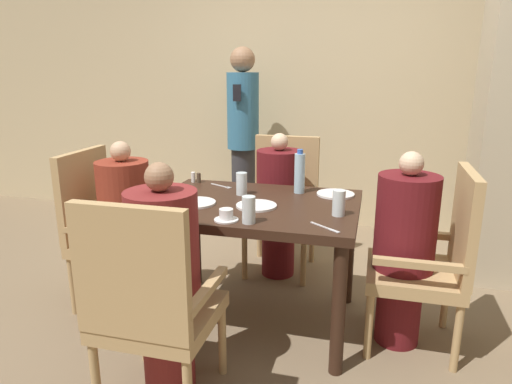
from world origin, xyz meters
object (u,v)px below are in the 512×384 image
Objects in this scene: teacup_with_saucer at (226,216)px; diner_in_far_chair at (279,204)px; diner_in_left_chair at (126,223)px; chair_left_side at (105,225)px; glass_tall_near at (249,210)px; plate_dessert_center at (335,194)px; water_bottle at (300,173)px; diner_in_near_chair at (165,278)px; chair_far_side at (283,201)px; diner_in_right_chair at (404,248)px; plate_main_left at (256,206)px; standing_host at (243,136)px; plate_main_right at (196,203)px; chair_right_side at (433,257)px; glass_tall_far at (242,184)px; glass_tall_mid at (339,203)px; chair_near_corner at (150,303)px.

diner_in_far_chair is at bearing 87.13° from teacup_with_saucer.
chair_left_side is at bearing -180.00° from diner_in_left_chair.
glass_tall_near is at bearing -18.52° from chair_left_side.
water_bottle is (-0.22, -0.00, 0.12)m from plate_dessert_center.
diner_in_near_chair is 1.10m from water_bottle.
glass_tall_near is at bearing -21.32° from diner_in_left_chair.
plate_dessert_center is at bearing 52.05° from teacup_with_saucer.
chair_far_side is 0.92× the size of diner_in_right_chair.
plate_main_left is 1.66× the size of glass_tall_near.
diner_in_right_chair is 0.82m from plate_main_left.
plate_dessert_center is 0.79m from teacup_with_saucer.
chair_left_side is 1.64m from standing_host.
water_bottle is (1.19, 0.28, 0.35)m from chair_left_side.
diner_in_left_chair is 0.57m from plate_main_right.
glass_tall_near is at bearing -3.14° from teacup_with_saucer.
diner_in_near_chair reaches higher than teacup_with_saucer.
water_bottle reaches higher than plate_dessert_center.
diner_in_near_chair is 4.89× the size of plate_main_right.
plate_dessert_center is at bearing 41.56° from plate_main_left.
diner_in_right_chair is at bearing -44.98° from chair_far_side.
diner_in_left_chair is at bearing 131.17° from diner_in_near_chair.
chair_far_side is 0.15m from diner_in_far_chair.
chair_far_side is 1.22m from glass_tall_near.
glass_tall_near is at bearing -120.22° from plate_dessert_center.
chair_left_side is 1.46m from plate_dessert_center.
chair_right_side is 0.90× the size of diner_in_near_chair.
glass_tall_far is at bearing -73.94° from standing_host.
standing_host reaches higher than water_bottle.
glass_tall_near is (-0.76, -0.35, 0.26)m from diner_in_right_chair.
teacup_with_saucer is (0.78, -0.34, 0.22)m from diner_in_left_chair.
water_bottle is (-0.77, 0.28, 0.35)m from chair_right_side.
teacup_with_saucer is at bearing -107.70° from plate_main_left.
standing_host is 1.93m from glass_tall_mid.
chair_far_side reaches higher than glass_tall_far.
glass_tall_near is at bearing -72.79° from standing_host.
water_bottle is at bearing 22.06° from glass_tall_far.
plate_dessert_center is 1.66× the size of glass_tall_far.
chair_far_side is 4.41× the size of plate_main_right.
plate_dessert_center is (0.67, 0.96, 0.19)m from diner_in_near_chair.
diner_in_left_chair is at bearing -168.74° from glass_tall_far.
plate_main_right is 0.35m from teacup_with_saucer.
diner_in_left_chair is 7.87× the size of glass_tall_mid.
chair_near_corner reaches higher than plate_main_left.
diner_in_far_chair reaches higher than glass_tall_near.
diner_in_near_chair reaches higher than diner_in_right_chair.
chair_left_side is 0.92× the size of diner_in_right_chair.
plate_main_right is at bearing -82.88° from standing_host.
glass_tall_far is at bearing 52.23° from plate_main_right.
chair_far_side is (0.98, 0.83, 0.00)m from chair_left_side.
glass_tall_far is at bearing 156.58° from glass_tall_mid.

